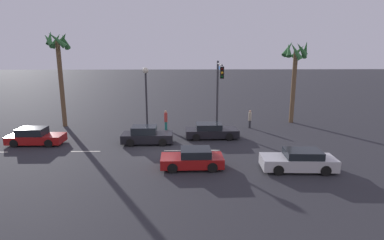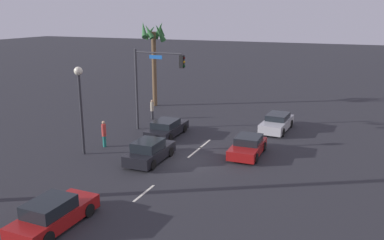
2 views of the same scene
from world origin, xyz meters
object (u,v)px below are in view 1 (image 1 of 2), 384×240
Objects in this scene: streetlamp at (146,86)px; palm_tree_0 at (58,56)px; car_0 at (211,131)px; pedestrian_0 at (166,119)px; traffic_signal at (219,86)px; car_1 at (35,137)px; pedestrian_1 at (250,118)px; car_3 at (147,135)px; car_5 at (193,159)px; car_4 at (299,161)px; palm_tree_1 at (295,62)px.

palm_tree_0 reaches higher than streetlamp.
pedestrian_0 reaches higher than car_0.
car_0 is 4.20m from traffic_signal.
car_1 is 2.45× the size of pedestrian_1.
car_5 is at bearing -56.68° from car_3.
streetlamp is at bearing 111.89° from car_5.
pedestrian_1 is (-0.75, 11.02, 0.33)m from car_4.
car_3 is at bearing -152.73° from pedestrian_1.
pedestrian_1 reaches higher than car_1.
palm_tree_0 reaches higher than pedestrian_0.
car_5 is (12.59, -5.45, -0.04)m from car_1.
palm_tree_1 is at bearing 2.72° from palm_tree_0.
car_3 is 5.94m from streetlamp.
car_5 is at bearing -119.65° from pedestrian_1.
car_5 is 11.61m from streetlamp.
traffic_signal reaches higher than car_4.
palm_tree_0 is at bearing 168.78° from traffic_signal.
traffic_signal is at bearing -151.34° from pedestrian_1.
car_3 reaches higher than car_5.
car_5 is 0.47× the size of palm_tree_1.
car_3 reaches higher than car_4.
pedestrian_0 reaches higher than car_3.
car_4 is at bearing -32.36° from palm_tree_0.
car_5 is 0.68× the size of streetlamp.
palm_tree_1 is (8.27, 4.12, 1.90)m from traffic_signal.
pedestrian_0 is at bearing 103.04° from car_5.
car_3 reaches higher than car_0.
traffic_signal reaches higher than car_3.
streetlamp is (-5.92, 3.33, 3.56)m from car_0.
pedestrian_1 is (3.33, 1.82, -3.43)m from traffic_signal.
palm_tree_1 is (23.44, 1.12, -0.68)m from palm_tree_0.
car_5 is 10.13m from pedestrian_0.
streetlamp is at bearing 29.53° from car_1.
palm_tree_0 reaches higher than palm_tree_1.
pedestrian_0 reaches higher than car_4.
car_4 is 0.79× the size of streetlamp.
pedestrian_0 is at bearing -167.78° from palm_tree_1.
car_3 is at bearing -106.87° from pedestrian_0.
palm_tree_1 is (4.18, 13.32, 5.66)m from car_4.
pedestrian_1 reaches higher than car_5.
streetlamp reaches higher than car_1.
palm_tree_1 is at bearing 32.54° from car_0.
car_0 is at bearing -35.70° from pedestrian_0.
pedestrian_0 is 12.01m from palm_tree_0.
pedestrian_0 is 8.22m from pedestrian_1.
palm_tree_0 is at bearing -177.28° from palm_tree_1.
streetlamp is 9.01m from palm_tree_0.
car_3 is at bearing -153.49° from traffic_signal.
car_4 is 10.74m from traffic_signal.
car_1 is at bearing -174.16° from car_0.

